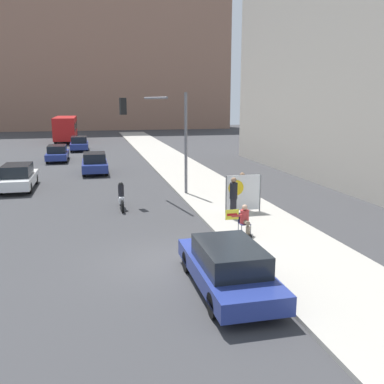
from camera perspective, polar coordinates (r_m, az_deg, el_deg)
name	(u,v)px	position (r m, az deg, el deg)	size (l,w,h in m)	color
ground_plane	(169,263)	(14.14, -3.07, -9.40)	(160.00, 160.00, 0.00)	#38383A
sidewalk_curb	(193,178)	(29.19, 0.12, 1.94)	(4.07, 90.00, 0.13)	#A8A399
building_backdrop_far	(88,38)	(86.47, -13.70, 19.32)	(52.00, 12.00, 33.39)	#936B56
seated_protester	(245,219)	(16.51, 7.02, -3.60)	(0.99, 0.77, 1.16)	#474C56
jogger_on_sidewalk	(233,198)	(18.63, 5.54, -0.74)	(0.34, 0.34, 1.83)	black
pedestrian_behind	(242,190)	(20.41, 6.67, 0.22)	(0.34, 0.34, 1.75)	black
protest_banner	(243,193)	(19.74, 6.81, -0.09)	(1.71, 0.06, 1.75)	slate
traffic_light_pole	(163,126)	(22.98, -3.94, 8.82)	(3.66, 3.42, 5.51)	slate
parked_car_curbside	(228,266)	(12.02, 4.82, -9.86)	(1.82, 4.75, 1.36)	navy
car_on_road_nearest	(18,177)	(27.45, -22.17, 1.87)	(1.78, 4.71, 1.52)	white
car_on_road_midblock	(95,163)	(32.06, -12.85, 3.78)	(1.79, 4.30, 1.51)	navy
car_on_road_distant	(57,153)	(39.58, -17.51, 4.98)	(1.76, 4.73, 1.41)	navy
car_on_road_far_lane	(79,144)	(47.42, -14.79, 6.26)	(1.83, 4.46, 1.53)	navy
city_bus_on_road	(66,127)	(58.71, -16.49, 8.25)	(2.59, 10.56, 3.19)	red
motorcycle_on_road	(121,197)	(21.14, -9.42, -0.72)	(0.28, 2.19, 1.33)	silver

